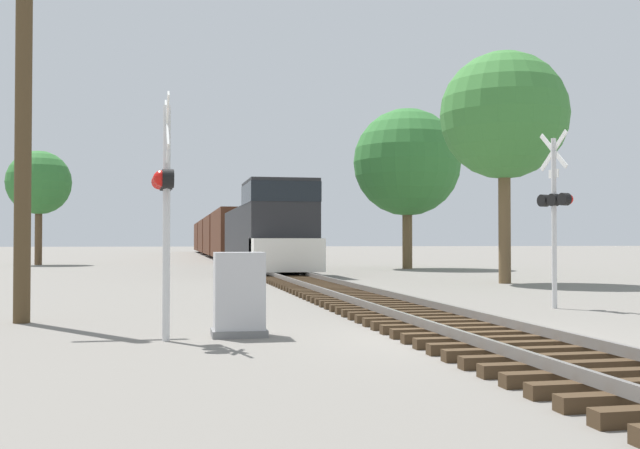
# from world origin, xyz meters

# --- Properties ---
(ground_plane) EXTENTS (400.00, 400.00, 0.00)m
(ground_plane) POSITION_xyz_m (0.00, 0.00, 0.00)
(ground_plane) COLOR slate
(rail_track_bed) EXTENTS (2.60, 160.00, 0.31)m
(rail_track_bed) POSITION_xyz_m (0.00, -0.00, 0.14)
(rail_track_bed) COLOR #42301E
(rail_track_bed) RESTS_ON ground
(freight_train) EXTENTS (3.08, 80.60, 4.34)m
(freight_train) POSITION_xyz_m (0.00, 59.26, 2.04)
(freight_train) COLOR #232326
(freight_train) RESTS_ON ground
(crossing_signal_near) EXTENTS (0.37, 1.01, 3.98)m
(crossing_signal_near) POSITION_xyz_m (-4.98, 0.76, 2.42)
(crossing_signal_near) COLOR silver
(crossing_signal_near) RESTS_ON ground
(crossing_signal_far) EXTENTS (0.52, 1.01, 4.25)m
(crossing_signal_far) POSITION_xyz_m (4.18, 4.87, 2.47)
(crossing_signal_far) COLOR silver
(crossing_signal_far) RESTS_ON ground
(relay_cabinet) EXTENTS (0.92, 0.71, 1.42)m
(relay_cabinet) POSITION_xyz_m (-3.73, 1.14, 0.70)
(relay_cabinet) COLOR slate
(relay_cabinet) RESTS_ON ground
(utility_pole) EXTENTS (1.80, 0.32, 8.24)m
(utility_pole) POSITION_xyz_m (-7.75, 4.03, 4.23)
(utility_pole) COLOR #4C3A23
(utility_pole) RESTS_ON ground
(tree_far_right) EXTENTS (4.86, 4.86, 8.83)m
(tree_far_right) POSITION_xyz_m (7.58, 14.84, 6.37)
(tree_far_right) COLOR brown
(tree_far_right) RESTS_ON ground
(tree_mid_background) EXTENTS (6.21, 6.21, 9.28)m
(tree_mid_background) POSITION_xyz_m (8.57, 29.77, 6.15)
(tree_mid_background) COLOR brown
(tree_mid_background) RESTS_ON ground
(tree_deep_background) EXTENTS (4.27, 4.27, 7.66)m
(tree_deep_background) POSITION_xyz_m (-13.52, 41.15, 5.48)
(tree_deep_background) COLOR brown
(tree_deep_background) RESTS_ON ground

